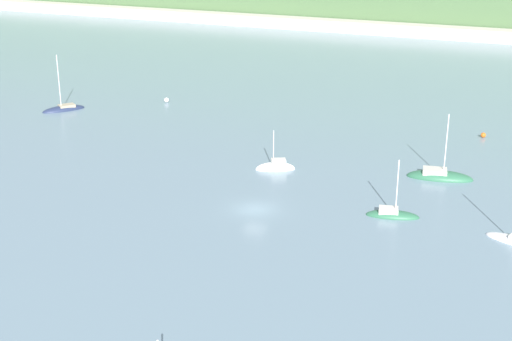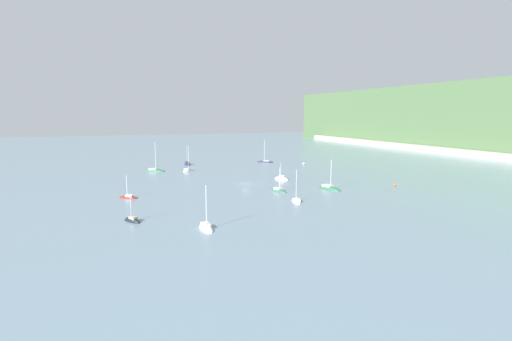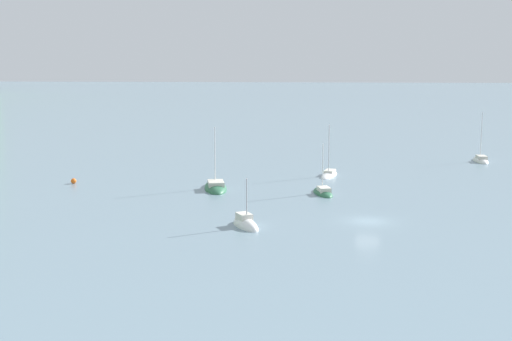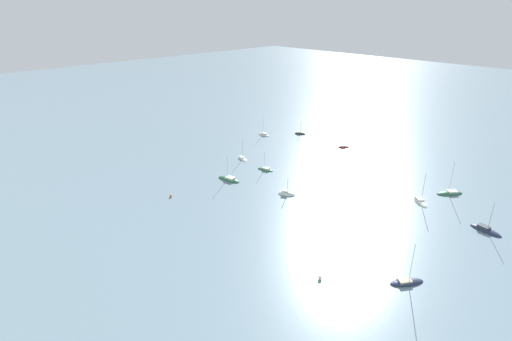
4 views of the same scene
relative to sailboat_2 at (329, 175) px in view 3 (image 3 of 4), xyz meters
The scene contains 7 objects.
ground_plane 27.56m from the sailboat_2, behind, with size 600.00×600.00×0.00m, color slate.
sailboat_2 is the anchor object (origin of this frame).
sailboat_4 32.08m from the sailboat_2, 161.72° to the left, with size 5.38×4.04×6.19m.
sailboat_7 29.43m from the sailboat_2, 60.15° to the right, with size 6.07×2.23×8.83m.
sailboat_9 18.82m from the sailboat_2, 124.47° to the left, with size 8.53×4.41×9.22m.
sailboat_10 13.08m from the sailboat_2, behind, with size 6.07×3.36×7.14m.
mooring_buoy_1 36.48m from the sailboat_2, 102.87° to the left, with size 0.75×0.75×0.75m.
Camera 3 is at (-75.79, 7.79, 18.80)m, focal length 50.00 mm.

